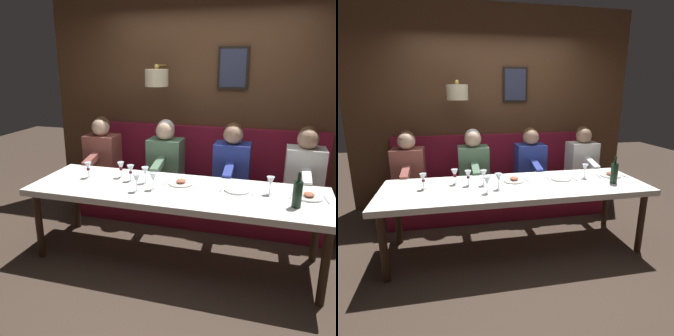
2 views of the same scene
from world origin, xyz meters
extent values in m
plane|color=#423328|center=(0.00, 0.00, 0.00)|extent=(12.00, 12.00, 0.00)
cube|color=white|center=(0.00, 0.00, 0.71)|extent=(0.90, 2.81, 0.06)
cylinder|color=#301E12|center=(-0.35, -1.30, 0.34)|extent=(0.07, 0.07, 0.68)
cylinder|color=#301E12|center=(-0.35, 1.30, 0.34)|extent=(0.07, 0.07, 0.68)
cylinder|color=#301E12|center=(0.35, -1.30, 0.34)|extent=(0.07, 0.07, 0.68)
cylinder|color=#301E12|center=(0.35, 1.30, 0.34)|extent=(0.07, 0.07, 0.68)
cube|color=maroon|center=(0.89, 0.00, 0.23)|extent=(0.52, 3.01, 0.45)
cube|color=#51331E|center=(1.48, 0.00, 1.45)|extent=(0.10, 4.21, 2.90)
cube|color=maroon|center=(1.39, 0.00, 0.77)|extent=(0.10, 3.01, 0.64)
cube|color=black|center=(1.42, -0.31, 1.81)|extent=(0.04, 0.37, 0.50)
cube|color=#2D334C|center=(1.40, -0.31, 1.81)|extent=(0.01, 0.31, 0.44)
cylinder|color=#B78E3D|center=(1.25, 0.55, 1.84)|extent=(0.35, 0.02, 0.02)
cylinder|color=beige|center=(1.08, 0.55, 1.70)|extent=(0.28, 0.28, 0.20)
sphere|color=#B78E3D|center=(1.08, 0.55, 1.83)|extent=(0.06, 0.06, 0.06)
cube|color=white|center=(0.89, -1.19, 0.73)|extent=(0.30, 0.40, 0.56)
sphere|color=#A37A60|center=(0.87, -1.19, 1.11)|extent=(0.22, 0.22, 0.22)
sphere|color=#4C331E|center=(0.90, -1.19, 1.14)|extent=(0.20, 0.20, 0.20)
cube|color=white|center=(0.60, -1.19, 0.77)|extent=(0.33, 0.09, 0.14)
cube|color=#283893|center=(0.89, -0.41, 0.73)|extent=(0.30, 0.40, 0.56)
sphere|color=#A37A60|center=(0.87, -0.41, 1.11)|extent=(0.22, 0.22, 0.22)
sphere|color=#4C331E|center=(0.90, -0.41, 1.14)|extent=(0.20, 0.20, 0.20)
cube|color=#283893|center=(0.60, -0.41, 0.77)|extent=(0.33, 0.09, 0.14)
cube|color=#567A5B|center=(0.89, 0.38, 0.73)|extent=(0.30, 0.40, 0.56)
sphere|color=#D1A889|center=(0.87, 0.38, 1.11)|extent=(0.22, 0.22, 0.22)
sphere|color=silver|center=(0.90, 0.38, 1.14)|extent=(0.20, 0.20, 0.20)
cube|color=#567A5B|center=(0.60, 0.38, 0.77)|extent=(0.33, 0.09, 0.14)
cube|color=#934C42|center=(0.89, 1.21, 0.73)|extent=(0.30, 0.40, 0.56)
sphere|color=#D1A889|center=(0.87, 1.21, 1.11)|extent=(0.22, 0.22, 0.22)
sphere|color=#4C331E|center=(0.90, 1.21, 1.14)|extent=(0.20, 0.20, 0.20)
cube|color=#934C42|center=(0.60, 1.21, 0.77)|extent=(0.33, 0.09, 0.14)
cylinder|color=silver|center=(0.10, -1.18, 0.75)|extent=(0.24, 0.24, 0.01)
ellipsoid|color=#B76647|center=(0.10, -1.18, 0.77)|extent=(0.11, 0.09, 0.04)
cube|color=silver|center=(0.08, -1.32, 0.74)|extent=(0.17, 0.03, 0.01)
cube|color=silver|center=(0.12, -1.03, 0.74)|extent=(0.18, 0.04, 0.01)
cylinder|color=silver|center=(0.10, -0.55, 0.75)|extent=(0.24, 0.24, 0.01)
cube|color=silver|center=(0.08, -0.70, 0.74)|extent=(0.17, 0.02, 0.01)
cube|color=silver|center=(0.12, -0.41, 0.74)|extent=(0.18, 0.03, 0.01)
cylinder|color=silver|center=(0.13, -0.01, 0.75)|extent=(0.24, 0.24, 0.01)
ellipsoid|color=#B76647|center=(0.13, -0.01, 0.77)|extent=(0.11, 0.09, 0.04)
cube|color=silver|center=(0.11, -0.15, 0.74)|extent=(0.17, 0.04, 0.01)
cube|color=silver|center=(0.15, 0.14, 0.74)|extent=(0.18, 0.02, 0.01)
cylinder|color=silver|center=(-0.17, 0.33, 0.74)|extent=(0.06, 0.06, 0.00)
cylinder|color=silver|center=(-0.17, 0.33, 0.78)|extent=(0.01, 0.01, 0.07)
cone|color=silver|center=(-0.17, 0.33, 0.86)|extent=(0.07, 0.07, 0.08)
cylinder|color=silver|center=(-0.08, 0.20, 0.74)|extent=(0.06, 0.06, 0.00)
cylinder|color=silver|center=(-0.08, 0.20, 0.78)|extent=(0.01, 0.01, 0.07)
cone|color=silver|center=(-0.08, 0.20, 0.86)|extent=(0.07, 0.07, 0.08)
cylinder|color=silver|center=(0.09, 0.50, 0.74)|extent=(0.06, 0.06, 0.00)
cylinder|color=silver|center=(0.09, 0.50, 0.78)|extent=(0.01, 0.01, 0.07)
cone|color=silver|center=(0.09, 0.50, 0.86)|extent=(0.07, 0.07, 0.08)
cylinder|color=maroon|center=(0.09, 0.50, 0.83)|extent=(0.03, 0.03, 0.02)
cylinder|color=silver|center=(0.06, 0.96, 0.74)|extent=(0.06, 0.06, 0.00)
cylinder|color=silver|center=(0.06, 0.96, 0.78)|extent=(0.01, 0.01, 0.07)
cone|color=silver|center=(0.06, 0.96, 0.86)|extent=(0.07, 0.07, 0.08)
cylinder|color=maroon|center=(0.06, 0.96, 0.83)|extent=(0.03, 0.03, 0.02)
cylinder|color=silver|center=(0.16, 0.64, 0.74)|extent=(0.06, 0.06, 0.00)
cylinder|color=silver|center=(0.16, 0.64, 0.78)|extent=(0.01, 0.01, 0.07)
cone|color=silver|center=(0.16, 0.64, 0.86)|extent=(0.07, 0.07, 0.08)
cylinder|color=maroon|center=(0.16, 0.64, 0.83)|extent=(0.03, 0.03, 0.03)
cylinder|color=silver|center=(0.07, 0.34, 0.74)|extent=(0.06, 0.06, 0.00)
cylinder|color=silver|center=(0.07, 0.34, 0.78)|extent=(0.01, 0.01, 0.07)
cone|color=silver|center=(0.07, 0.34, 0.86)|extent=(0.07, 0.07, 0.08)
cylinder|color=silver|center=(0.11, -0.84, 0.74)|extent=(0.06, 0.06, 0.00)
cylinder|color=silver|center=(0.11, -0.84, 0.78)|extent=(0.01, 0.01, 0.07)
cone|color=silver|center=(0.11, -0.84, 0.86)|extent=(0.07, 0.07, 0.08)
cylinder|color=black|center=(-0.14, -1.06, 0.85)|extent=(0.08, 0.08, 0.22)
cylinder|color=black|center=(-0.14, -1.06, 1.00)|extent=(0.03, 0.03, 0.08)
camera|label=1|loc=(-3.04, -0.82, 1.90)|focal=38.00mm
camera|label=2|loc=(-2.74, 0.65, 1.69)|focal=29.59mm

